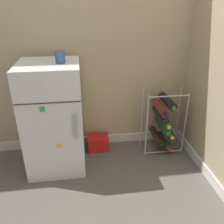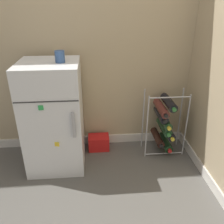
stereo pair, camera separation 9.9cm
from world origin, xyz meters
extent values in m
plane|color=#56544F|center=(0.00, 0.00, 0.00)|extent=(14.00, 14.00, 0.00)
cube|color=tan|center=(0.00, 0.67, 1.25)|extent=(6.59, 0.06, 2.50)
cube|color=silver|center=(0.00, 0.63, 0.04)|extent=(6.59, 0.01, 0.09)
cube|color=silver|center=(-0.47, 0.34, 0.47)|extent=(0.48, 0.47, 0.94)
cube|color=#2D2D2D|center=(-0.47, 0.10, 0.71)|extent=(0.47, 0.00, 0.01)
cube|color=#9E9EA3|center=(-0.29, 0.09, 0.52)|extent=(0.02, 0.02, 0.21)
cube|color=green|center=(-0.52, 0.10, 0.66)|extent=(0.04, 0.01, 0.04)
cube|color=yellow|center=(-0.43, 0.10, 0.34)|extent=(0.04, 0.02, 0.04)
cylinder|color=#B2B2B7|center=(0.35, 0.35, 0.31)|extent=(0.01, 0.01, 0.63)
cylinder|color=#B2B2B7|center=(0.72, 0.35, 0.31)|extent=(0.01, 0.01, 0.63)
cylinder|color=#B2B2B7|center=(0.35, 0.53, 0.31)|extent=(0.01, 0.01, 0.63)
cylinder|color=#B2B2B7|center=(0.72, 0.53, 0.31)|extent=(0.01, 0.01, 0.63)
cylinder|color=#B2B2B7|center=(0.53, 0.35, 0.02)|extent=(0.37, 0.01, 0.01)
cylinder|color=#B2B2B7|center=(0.53, 0.35, 0.61)|extent=(0.37, 0.01, 0.01)
cylinder|color=#19381E|center=(0.57, 0.44, 0.09)|extent=(0.08, 0.27, 0.08)
cylinder|color=red|center=(0.57, 0.29, 0.09)|extent=(0.04, 0.02, 0.04)
cylinder|color=black|center=(0.48, 0.44, 0.15)|extent=(0.07, 0.28, 0.07)
cylinder|color=black|center=(0.48, 0.29, 0.15)|extent=(0.03, 0.02, 0.03)
cylinder|color=black|center=(0.57, 0.44, 0.23)|extent=(0.07, 0.31, 0.07)
cylinder|color=gold|center=(0.57, 0.27, 0.23)|extent=(0.03, 0.02, 0.03)
cylinder|color=#19381E|center=(0.54, 0.44, 0.27)|extent=(0.08, 0.27, 0.08)
cylinder|color=#2D7033|center=(0.54, 0.29, 0.27)|extent=(0.04, 0.02, 0.04)
cylinder|color=#19381E|center=(0.53, 0.44, 0.34)|extent=(0.07, 0.30, 0.07)
cylinder|color=gold|center=(0.53, 0.28, 0.34)|extent=(0.04, 0.02, 0.04)
cylinder|color=black|center=(0.50, 0.44, 0.40)|extent=(0.08, 0.25, 0.08)
cylinder|color=black|center=(0.50, 0.30, 0.40)|extent=(0.04, 0.02, 0.04)
cylinder|color=#56231E|center=(0.49, 0.44, 0.47)|extent=(0.08, 0.30, 0.08)
cylinder|color=black|center=(0.49, 0.28, 0.47)|extent=(0.04, 0.02, 0.04)
cylinder|color=black|center=(0.56, 0.44, 0.52)|extent=(0.08, 0.29, 0.08)
cylinder|color=#2D7033|center=(0.56, 0.28, 0.52)|extent=(0.04, 0.02, 0.04)
cube|color=red|center=(-0.09, 0.52, 0.07)|extent=(0.21, 0.14, 0.14)
cylinder|color=#335184|center=(-0.37, 0.32, 0.99)|extent=(0.07, 0.07, 0.09)
camera|label=1|loc=(-0.23, -1.50, 1.38)|focal=38.00mm
camera|label=2|loc=(-0.13, -1.51, 1.38)|focal=38.00mm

